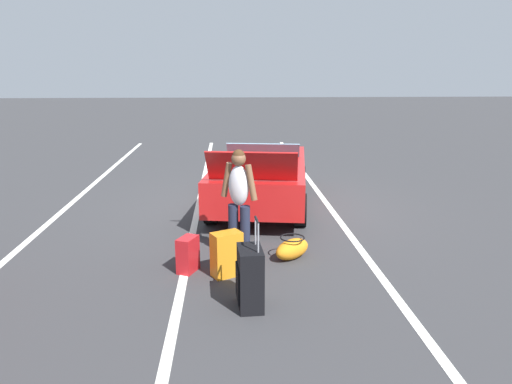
# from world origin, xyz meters

# --- Properties ---
(ground_plane) EXTENTS (80.00, 80.00, 0.00)m
(ground_plane) POSITION_xyz_m (0.00, 0.00, 0.00)
(ground_plane) COLOR #333335
(lot_line_near) EXTENTS (18.00, 0.12, 0.01)m
(lot_line_near) POSITION_xyz_m (0.00, -1.40, 0.00)
(lot_line_near) COLOR silver
(lot_line_near) RESTS_ON ground_plane
(lot_line_mid) EXTENTS (18.00, 0.12, 0.01)m
(lot_line_mid) POSITION_xyz_m (0.00, 1.30, 0.00)
(lot_line_mid) COLOR silver
(lot_line_mid) RESTS_ON ground_plane
(lot_line_far) EXTENTS (18.00, 0.12, 0.01)m
(lot_line_far) POSITION_xyz_m (0.00, 4.00, 0.00)
(lot_line_far) COLOR silver
(lot_line_far) RESTS_ON ground_plane
(convertible_car) EXTENTS (4.42, 2.34, 1.49)m
(convertible_car) POSITION_xyz_m (0.20, -0.03, 0.59)
(convertible_car) COLOR red
(convertible_car) RESTS_ON ground_plane
(suitcase_large_black) EXTENTS (0.50, 0.33, 1.10)m
(suitcase_large_black) POSITION_xyz_m (-4.43, 0.43, 0.37)
(suitcase_large_black) COLOR black
(suitcase_large_black) RESTS_ON ground_plane
(suitcase_medium_bright) EXTENTS (0.40, 0.47, 0.62)m
(suitcase_medium_bright) POSITION_xyz_m (-3.49, 0.71, 0.31)
(suitcase_medium_bright) COLOR orange
(suitcase_medium_bright) RESTS_ON ground_plane
(suitcase_small_carryon) EXTENTS (0.39, 0.32, 0.50)m
(suitcase_small_carryon) POSITION_xyz_m (-3.32, 1.25, 0.25)
(suitcase_small_carryon) COLOR red
(suitcase_small_carryon) RESTS_ON ground_plane
(duffel_bag) EXTENTS (0.65, 0.68, 0.34)m
(duffel_bag) POSITION_xyz_m (-2.93, -0.27, 0.16)
(duffel_bag) COLOR orange
(duffel_bag) RESTS_ON ground_plane
(traveler_person) EXTENTS (0.39, 0.56, 1.65)m
(traveler_person) POSITION_xyz_m (-2.85, 0.52, 0.93)
(traveler_person) COLOR #1E2338
(traveler_person) RESTS_ON ground_plane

